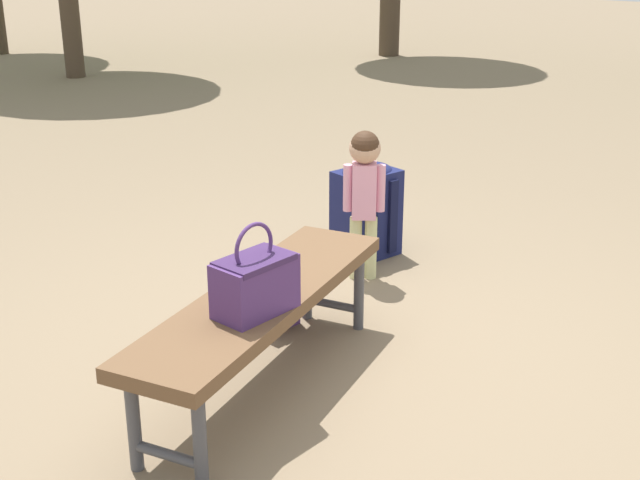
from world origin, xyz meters
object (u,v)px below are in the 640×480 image
Objects in this scene: park_bench at (262,304)px; backpack_small at (272,291)px; backpack_large at (366,207)px; handbag at (255,282)px; child_standing at (364,182)px.

park_bench is 4.42× the size of backpack_small.
backpack_small is (-1.08, -0.10, -0.11)m from backpack_large.
park_bench is 0.27m from handbag.
handbag is (-0.17, -0.10, 0.18)m from park_bench.
child_standing reaches higher than handbag.
handbag is 0.99× the size of backpack_small.
backpack_small is (-0.77, 0.07, -0.37)m from child_standing.
backpack_small is at bearing 31.80° from handbag.
backpack_small is (0.68, 0.42, -0.39)m from handbag.
park_bench is 0.64m from backpack_small.
handbag is 1.85m from backpack_large.
child_standing is (1.27, 0.26, 0.16)m from park_bench.
backpack_small is at bearing -174.74° from backpack_large.
child_standing is 0.44m from backpack_large.
backpack_large is (1.76, 0.52, -0.28)m from handbag.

